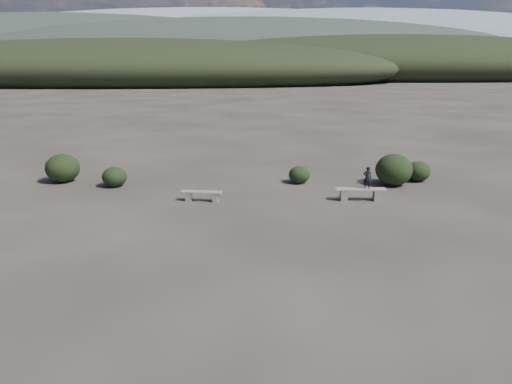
{
  "coord_description": "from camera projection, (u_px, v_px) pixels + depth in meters",
  "views": [
    {
      "loc": [
        -0.83,
        -12.46,
        5.51
      ],
      "look_at": [
        -0.54,
        3.5,
        1.1
      ],
      "focal_mm": 35.0,
      "sensor_mm": 36.0,
      "label": 1
    }
  ],
  "objects": [
    {
      "name": "shrub_f",
      "position": [
        63.0,
        168.0,
        22.19
      ],
      "size": [
        1.49,
        1.49,
        1.26
      ],
      "primitive_type": "ellipsoid",
      "color": "black",
      "rests_on": "ground"
    },
    {
      "name": "shrub_a",
      "position": [
        114.0,
        177.0,
        21.45
      ],
      "size": [
        1.05,
        1.05,
        0.86
      ],
      "primitive_type": "ellipsoid",
      "color": "black",
      "rests_on": "ground"
    },
    {
      "name": "seated_person",
      "position": [
        367.0,
        178.0,
        19.25
      ],
      "size": [
        0.34,
        0.25,
        0.87
      ],
      "primitive_type": "imported",
      "rotation": [
        0.0,
        0.0,
        3.0
      ],
      "color": "black",
      "rests_on": "bench_right"
    },
    {
      "name": "ground",
      "position": [
        278.0,
        265.0,
        13.49
      ],
      "size": [
        1200.0,
        1200.0,
        0.0
      ],
      "primitive_type": "plane",
      "color": "#2D2823",
      "rests_on": "ground"
    },
    {
      "name": "shrub_d",
      "position": [
        394.0,
        170.0,
        21.6
      ],
      "size": [
        1.58,
        1.58,
        1.38
      ],
      "primitive_type": "ellipsoid",
      "color": "black",
      "rests_on": "ground"
    },
    {
      "name": "shrub_e",
      "position": [
        418.0,
        171.0,
        22.38
      ],
      "size": [
        1.08,
        1.08,
        0.9
      ],
      "primitive_type": "ellipsoid",
      "color": "black",
      "rests_on": "ground"
    },
    {
      "name": "bench_right",
      "position": [
        361.0,
        193.0,
        19.42
      ],
      "size": [
        1.95,
        0.48,
        0.48
      ],
      "rotation": [
        0.0,
        0.0,
        -0.04
      ],
      "color": "slate",
      "rests_on": "ground"
    },
    {
      "name": "mountain_ridges",
      "position": [
        237.0,
        46.0,
        337.26
      ],
      "size": [
        500.0,
        400.0,
        56.0
      ],
      "color": "black",
      "rests_on": "ground"
    },
    {
      "name": "shrub_c",
      "position": [
        299.0,
        175.0,
        22.05
      ],
      "size": [
        0.95,
        0.95,
        0.76
      ],
      "primitive_type": "ellipsoid",
      "color": "black",
      "rests_on": "ground"
    },
    {
      "name": "bench_left",
      "position": [
        202.0,
        195.0,
        19.34
      ],
      "size": [
        1.62,
        0.55,
        0.4
      ],
      "rotation": [
        0.0,
        0.0,
        -0.14
      ],
      "color": "slate",
      "rests_on": "ground"
    }
  ]
}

